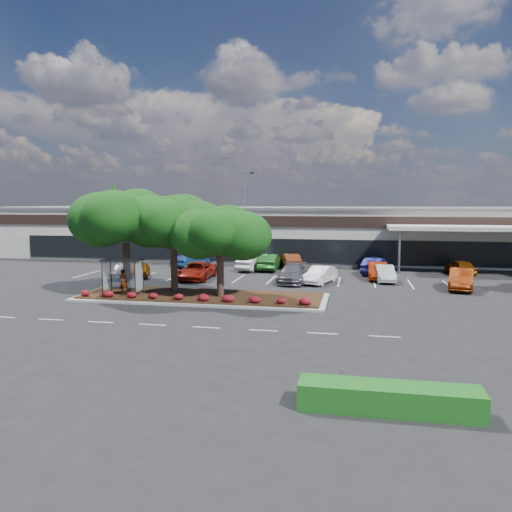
% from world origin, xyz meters
% --- Properties ---
extents(ground, '(160.00, 160.00, 0.00)m').
position_xyz_m(ground, '(0.00, 0.00, 0.00)').
color(ground, black).
rests_on(ground, ground).
extents(retail_store, '(80.40, 25.20, 6.25)m').
position_xyz_m(retail_store, '(0.06, 33.91, 3.15)').
color(retail_store, silver).
rests_on(retail_store, ground).
extents(landscape_island, '(18.00, 6.00, 0.26)m').
position_xyz_m(landscape_island, '(-2.00, 4.00, 0.12)').
color(landscape_island, '#9B9B96').
rests_on(landscape_island, ground).
extents(lane_markings, '(33.12, 20.06, 0.01)m').
position_xyz_m(lane_markings, '(-0.14, 10.42, 0.01)').
color(lane_markings, silver).
rests_on(lane_markings, ground).
extents(shrub_row, '(17.00, 0.80, 0.50)m').
position_xyz_m(shrub_row, '(-2.00, 1.90, 0.51)').
color(shrub_row, maroon).
rests_on(shrub_row, landscape_island).
extents(bus_shelter, '(2.75, 1.55, 2.59)m').
position_xyz_m(bus_shelter, '(-7.50, 2.95, 2.31)').
color(bus_shelter, black).
rests_on(bus_shelter, landscape_island).
extents(island_tree_west, '(7.20, 7.20, 7.89)m').
position_xyz_m(island_tree_west, '(-8.00, 4.50, 4.21)').
color(island_tree_west, '#0E3D0F').
rests_on(island_tree_west, landscape_island).
extents(island_tree_mid, '(6.60, 6.60, 7.32)m').
position_xyz_m(island_tree_mid, '(-4.50, 5.20, 3.92)').
color(island_tree_mid, '#0E3D0F').
rests_on(island_tree_mid, landscape_island).
extents(island_tree_east, '(5.80, 5.80, 6.50)m').
position_xyz_m(island_tree_east, '(-0.50, 3.70, 3.51)').
color(island_tree_east, '#0E3D0F').
rests_on(island_tree_east, landscape_island).
extents(hedge_south_east, '(6.00, 1.30, 0.90)m').
position_xyz_m(hedge_south_east, '(10.00, -13.50, 0.45)').
color(hedge_south_east, '#12521A').
rests_on(hedge_south_east, ground).
extents(conifer_north_west, '(4.40, 4.40, 10.00)m').
position_xyz_m(conifer_north_west, '(-30.00, 46.00, 5.00)').
color(conifer_north_west, '#0E3D0F').
rests_on(conifer_north_west, ground).
extents(person_waiting, '(0.76, 0.58, 1.86)m').
position_xyz_m(person_waiting, '(-7.51, 2.90, 1.19)').
color(person_waiting, '#594C47').
rests_on(person_waiting, landscape_island).
extents(light_pole, '(1.42, 0.74, 10.52)m').
position_xyz_m(light_pole, '(-4.10, 28.03, 4.68)').
color(light_pole, '#9B9B96').
rests_on(light_pole, ground).
extents(survey_stake, '(0.08, 0.14, 1.02)m').
position_xyz_m(survey_stake, '(8.42, -12.49, 0.66)').
color(survey_stake, tan).
rests_on(survey_stake, ground).
extents(car_0, '(2.40, 4.36, 1.41)m').
position_xyz_m(car_0, '(-12.01, 11.86, 0.70)').
color(car_0, silver).
rests_on(car_0, ground).
extents(car_1, '(2.71, 4.23, 1.34)m').
position_xyz_m(car_1, '(-10.72, 12.85, 0.67)').
color(car_1, '#814506').
rests_on(car_1, ground).
extents(car_2, '(3.20, 5.26, 1.37)m').
position_xyz_m(car_2, '(-5.79, 14.25, 0.68)').
color(car_2, '#184116').
rests_on(car_2, ground).
extents(car_3, '(2.70, 5.59, 1.53)m').
position_xyz_m(car_3, '(-5.11, 12.48, 0.77)').
color(car_3, maroon).
rests_on(car_3, ground).
extents(car_4, '(2.21, 5.39, 1.56)m').
position_xyz_m(car_4, '(3.55, 12.31, 0.78)').
color(car_4, '#515157').
rests_on(car_4, ground).
extents(car_5, '(2.89, 4.74, 1.48)m').
position_xyz_m(car_5, '(5.93, 12.37, 0.74)').
color(car_5, white).
rests_on(car_5, ground).
extents(car_6, '(1.63, 4.60, 1.51)m').
position_xyz_m(car_6, '(10.84, 15.66, 0.76)').
color(car_6, '#922105').
rests_on(car_6, ground).
extents(car_7, '(1.81, 4.41, 1.42)m').
position_xyz_m(car_7, '(11.41, 14.52, 0.71)').
color(car_7, silver).
rests_on(car_7, ground).
extents(car_8, '(2.84, 5.33, 1.67)m').
position_xyz_m(car_8, '(17.17, 11.60, 0.83)').
color(car_8, '#662004').
rests_on(car_8, ground).
extents(car_9, '(1.96, 4.18, 1.38)m').
position_xyz_m(car_9, '(-9.28, 20.73, 0.69)').
color(car_9, navy).
rests_on(car_9, ground).
extents(car_10, '(3.08, 4.41, 1.38)m').
position_xyz_m(car_10, '(-8.12, 20.29, 0.69)').
color(car_10, navy).
rests_on(car_10, ground).
extents(car_11, '(2.83, 5.11, 1.59)m').
position_xyz_m(car_11, '(-1.33, 19.21, 0.80)').
color(car_11, white).
rests_on(car_11, ground).
extents(car_12, '(1.79, 5.06, 1.66)m').
position_xyz_m(car_12, '(0.30, 19.75, 0.83)').
color(car_12, '#1B551B').
rests_on(car_12, ground).
extents(car_13, '(2.99, 4.85, 1.51)m').
position_xyz_m(car_13, '(2.13, 21.83, 0.75)').
color(car_13, maroon).
rests_on(car_13, ground).
extents(car_14, '(3.43, 5.13, 1.38)m').
position_xyz_m(car_14, '(10.61, 21.94, 0.69)').
color(car_14, navy).
rests_on(car_14, ground).
extents(car_15, '(2.96, 5.06, 1.58)m').
position_xyz_m(car_15, '(10.75, 19.00, 0.79)').
color(car_15, '#151554').
rests_on(car_15, ground).
extents(car_16, '(2.53, 4.62, 1.49)m').
position_xyz_m(car_16, '(18.64, 19.74, 0.75)').
color(car_16, '#683206').
rests_on(car_16, ground).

